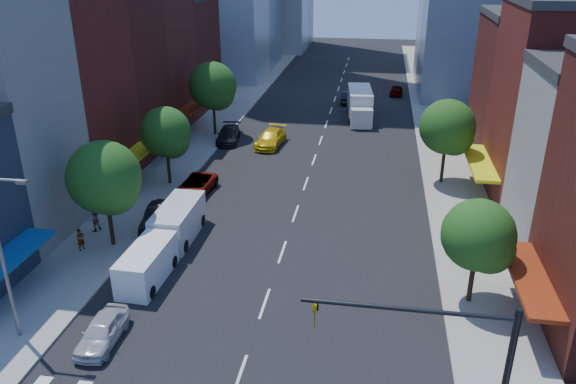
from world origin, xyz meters
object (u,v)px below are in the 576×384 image
at_px(cargo_van_near, 146,265).
at_px(taxi, 271,138).
at_px(parked_car_second, 159,216).
at_px(pedestrian_far, 94,220).
at_px(traffic_car_oncoming, 348,97).
at_px(box_truck, 360,106).
at_px(parked_car_third, 195,186).
at_px(traffic_car_far, 396,90).
at_px(parked_car_rear, 228,135).
at_px(pedestrian_near, 81,240).
at_px(parked_car_front, 102,331).
at_px(cargo_van_far, 178,222).

relative_size(cargo_van_near, taxi, 0.94).
relative_size(parked_car_second, pedestrian_far, 2.77).
xyz_separation_m(traffic_car_oncoming, box_truck, (1.87, -7.57, 0.90)).
bearing_deg(parked_car_third, traffic_car_oncoming, 76.04).
bearing_deg(taxi, cargo_van_near, -90.05).
height_order(cargo_van_near, box_truck, box_truck).
height_order(parked_car_second, taxi, taxi).
distance_m(parked_car_third, box_truck, 27.35).
xyz_separation_m(cargo_van_near, traffic_car_far, (15.66, 50.38, -0.41)).
height_order(parked_car_second, cargo_van_near, cargo_van_near).
relative_size(box_truck, pedestrian_far, 5.23).
bearing_deg(traffic_car_far, traffic_car_oncoming, 45.12).
height_order(parked_car_second, parked_car_third, parked_car_second).
height_order(taxi, traffic_car_oncoming, taxi).
distance_m(parked_car_rear, taxi, 4.67).
relative_size(cargo_van_near, box_truck, 0.59).
bearing_deg(traffic_car_far, pedestrian_near, 71.31).
bearing_deg(pedestrian_near, taxi, 5.60).
xyz_separation_m(box_truck, pedestrian_far, (-17.29, -32.08, -0.65)).
xyz_separation_m(parked_car_second, pedestrian_far, (-4.13, -1.71, 0.22)).
height_order(parked_car_third, pedestrian_near, pedestrian_near).
distance_m(parked_car_front, parked_car_third, 19.05).
height_order(parked_car_second, parked_car_rear, parked_car_second).
height_order(parked_car_front, parked_car_rear, parked_car_rear).
height_order(parked_car_third, cargo_van_near, cargo_van_near).
relative_size(parked_car_third, cargo_van_near, 1.00).
bearing_deg(cargo_van_near, cargo_van_far, 91.42).
distance_m(parked_car_second, cargo_van_near, 7.44).
distance_m(traffic_car_far, box_truck, 13.65).
bearing_deg(pedestrian_far, box_truck, -174.07).
xyz_separation_m(parked_car_front, cargo_van_near, (-0.00, 5.88, 0.38)).
bearing_deg(taxi, parked_car_front, -89.00).
distance_m(cargo_van_far, box_truck, 33.81).
height_order(parked_car_front, cargo_van_far, cargo_van_far).
height_order(parked_car_rear, cargo_van_near, cargo_van_near).
height_order(parked_car_third, pedestrian_far, pedestrian_far).
height_order(parked_car_second, traffic_car_far, parked_car_second).
distance_m(traffic_car_far, pedestrian_near, 52.23).
bearing_deg(parked_car_second, taxi, 72.05).
height_order(parked_car_rear, taxi, taxi).
xyz_separation_m(cargo_van_far, box_truck, (11.16, 31.92, 0.44)).
relative_size(parked_car_front, box_truck, 0.46).
xyz_separation_m(parked_car_front, parked_car_third, (-1.17, 19.01, 0.02)).
xyz_separation_m(parked_car_third, pedestrian_near, (-4.54, -10.41, 0.19)).
bearing_deg(taxi, parked_car_rear, 178.20).
relative_size(parked_car_rear, pedestrian_far, 3.07).
distance_m(parked_car_second, parked_car_rear, 19.73).
bearing_deg(traffic_car_far, cargo_van_far, 76.19).
bearing_deg(parked_car_second, parked_car_rear, 85.67).
xyz_separation_m(parked_car_front, cargo_van_far, (0.00, 11.49, 0.51)).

